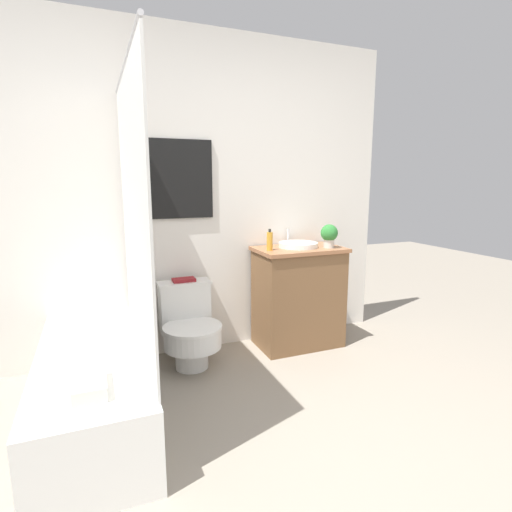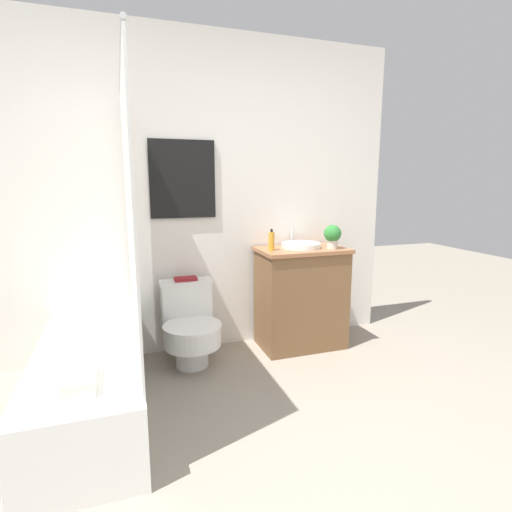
# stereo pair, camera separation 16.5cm
# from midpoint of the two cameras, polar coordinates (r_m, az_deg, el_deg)

# --- Properties ---
(wall_back) EXTENTS (3.26, 0.07, 2.50)m
(wall_back) POSITION_cam_midpoint_polar(r_m,az_deg,el_deg) (3.22, -6.45, 8.49)
(wall_back) COLOR white
(wall_back) RESTS_ON ground_plane
(shower_area) EXTENTS (0.58, 1.53, 1.98)m
(shower_area) POSITION_cam_midpoint_polar(r_m,az_deg,el_deg) (2.59, -20.54, -14.97)
(shower_area) COLOR white
(shower_area) RESTS_ON ground_plane
(toilet) EXTENTS (0.43, 0.55, 0.61)m
(toilet) POSITION_cam_midpoint_polar(r_m,az_deg,el_deg) (3.08, -7.89, -9.86)
(toilet) COLOR white
(toilet) RESTS_ON ground_plane
(vanity) EXTENTS (0.72, 0.45, 0.84)m
(vanity) POSITION_cam_midpoint_polar(r_m,az_deg,el_deg) (3.36, 7.86, -5.88)
(vanity) COLOR brown
(vanity) RESTS_ON ground_plane
(sink) EXTENTS (0.32, 0.36, 0.13)m
(sink) POSITION_cam_midpoint_polar(r_m,az_deg,el_deg) (3.29, 7.87, 1.54)
(sink) COLOR white
(sink) RESTS_ON vanity
(soap_bottle) EXTENTS (0.05, 0.05, 0.17)m
(soap_bottle) POSITION_cam_midpoint_polar(r_m,az_deg,el_deg) (3.12, 3.74, 2.13)
(soap_bottle) COLOR gold
(soap_bottle) RESTS_ON vanity
(potted_plant) EXTENTS (0.14, 0.14, 0.19)m
(potted_plant) POSITION_cam_midpoint_polar(r_m,az_deg,el_deg) (3.27, 12.29, 2.93)
(potted_plant) COLOR beige
(potted_plant) RESTS_ON vanity
(book_on_tank) EXTENTS (0.17, 0.10, 0.02)m
(book_on_tank) POSITION_cam_midpoint_polar(r_m,az_deg,el_deg) (3.12, -8.55, -3.26)
(book_on_tank) COLOR maroon
(book_on_tank) RESTS_ON toilet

